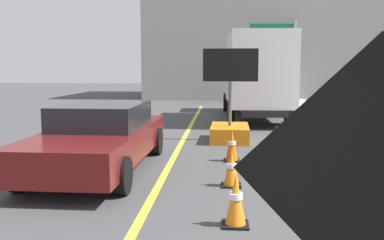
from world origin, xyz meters
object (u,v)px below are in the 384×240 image
roadwork_sign (374,184)px  arrow_board_trailer (230,124)px  highway_guide_sign (281,47)px  traffic_cone_mid_lane (236,200)px  box_truck (255,75)px  traffic_cone_far_lane (231,168)px  pickup_car (100,137)px  traffic_cone_curbside (232,145)px

roadwork_sign → arrow_board_trailer: size_ratio=0.86×
roadwork_sign → highway_guide_sign: size_ratio=0.47×
roadwork_sign → traffic_cone_mid_lane: 3.36m
box_truck → traffic_cone_far_lane: bearing=-96.6°
traffic_cone_mid_lane → traffic_cone_far_lane: 1.93m
box_truck → pickup_car: bearing=-112.8°
box_truck → pickup_car: box_truck is taller
pickup_car → roadwork_sign: bearing=-60.8°
arrow_board_trailer → traffic_cone_mid_lane: bearing=-90.4°
roadwork_sign → box_truck: box_truck is taller
box_truck → traffic_cone_far_lane: (-1.22, -10.53, -1.54)m
pickup_car → traffic_cone_curbside: size_ratio=6.84×
traffic_cone_curbside → arrow_board_trailer: bearing=89.9°
highway_guide_sign → traffic_cone_mid_lane: 20.94m
box_truck → traffic_cone_mid_lane: bearing=-95.5°
roadwork_sign → traffic_cone_far_lane: 5.20m
roadwork_sign → arrow_board_trailer: bearing=93.6°
pickup_car → traffic_cone_mid_lane: 4.11m
pickup_car → highway_guide_sign: (6.13, 17.39, 2.72)m
arrow_board_trailer → traffic_cone_far_lane: (-0.06, -4.85, -0.15)m
highway_guide_sign → traffic_cone_mid_lane: (-3.38, -20.43, -3.06)m
roadwork_sign → traffic_cone_mid_lane: size_ratio=3.18×
traffic_cone_far_lane → traffic_cone_mid_lane: bearing=-89.6°
highway_guide_sign → traffic_cone_mid_lane: bearing=-99.4°
roadwork_sign → traffic_cone_curbside: 7.21m
highway_guide_sign → traffic_cone_curbside: (-3.34, -16.43, -3.05)m
roadwork_sign → pickup_car: (-3.42, 6.14, -0.77)m
pickup_car → traffic_cone_mid_lane: (2.75, -3.04, -0.34)m
box_truck → highway_guide_sign: size_ratio=1.58×
pickup_car → traffic_cone_curbside: (2.79, 0.96, -0.33)m
roadwork_sign → pickup_car: size_ratio=0.46×
traffic_cone_curbside → traffic_cone_mid_lane: bearing=-90.6°
traffic_cone_far_lane → traffic_cone_curbside: 2.07m
pickup_car → highway_guide_sign: bearing=70.6°
box_truck → highway_guide_sign: 8.41m
arrow_board_trailer → pickup_car: size_ratio=0.53×
box_truck → arrow_board_trailer: bearing=-101.6°
traffic_cone_curbside → box_truck: bearing=82.1°
roadwork_sign → box_truck: bearing=88.0°
highway_guide_sign → traffic_cone_mid_lane: highway_guide_sign is taller
box_truck → traffic_cone_far_lane: size_ratio=11.77×
traffic_cone_mid_lane → traffic_cone_far_lane: size_ratio=1.09×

